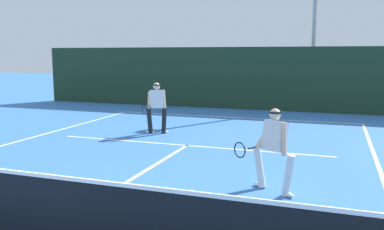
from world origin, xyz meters
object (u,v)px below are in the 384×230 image
(player_far, at_px, (156,106))
(tennis_ball, at_px, (191,191))
(player_near, at_px, (273,147))
(light_pole, at_px, (315,7))

(player_far, bearing_deg, tennis_ball, 98.95)
(tennis_ball, bearing_deg, player_near, 22.20)
(player_near, height_order, light_pole, light_pole)
(player_near, distance_m, tennis_ball, 1.70)
(player_near, xyz_separation_m, light_pole, (-0.05, 12.59, 3.79))
(player_near, distance_m, player_far, 6.20)
(tennis_ball, xyz_separation_m, light_pole, (1.33, 13.15, 4.60))
(player_near, bearing_deg, light_pole, -55.53)
(light_pole, bearing_deg, player_near, -89.77)
(player_near, height_order, player_far, player_far)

